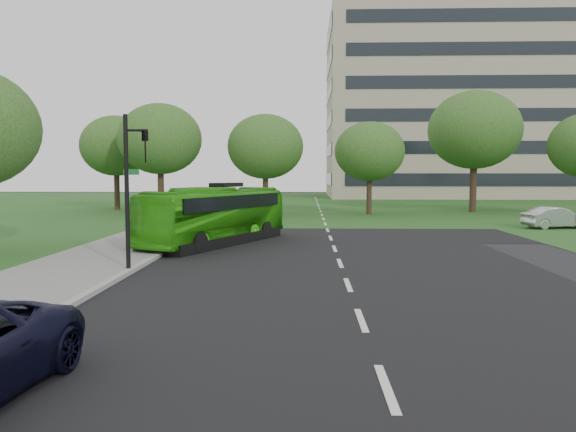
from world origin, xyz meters
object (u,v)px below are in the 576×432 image
(tree_park_a, at_px, (160,139))
(traffic_light, at_px, (132,180))
(tree_park_f, at_px, (116,146))
(bus, at_px, (216,216))
(office_building, at_px, (472,108))
(tree_park_d, at_px, (475,130))
(sedan, at_px, (556,218))
(tree_park_c, at_px, (370,152))
(tree_park_b, at_px, (265,147))

(tree_park_a, bearing_deg, traffic_light, -77.33)
(tree_park_f, bearing_deg, bus, -61.82)
(office_building, height_order, tree_park_d, office_building)
(sedan, bearing_deg, tree_park_c, 29.15)
(tree_park_f, bearing_deg, tree_park_b, -17.38)
(tree_park_a, relative_size, traffic_light, 1.70)
(tree_park_b, relative_size, sedan, 2.05)
(office_building, relative_size, tree_park_d, 3.90)
(tree_park_a, xyz_separation_m, tree_park_b, (8.51, 0.31, -0.61))
(tree_park_b, height_order, sedan, tree_park_b)
(tree_park_a, bearing_deg, office_building, 45.07)
(tree_park_c, relative_size, bus, 0.77)
(tree_park_f, distance_m, bus, 27.40)
(tree_park_a, height_order, tree_park_f, tree_park_a)
(office_building, height_order, tree_park_a, office_building)
(tree_park_d, relative_size, traffic_light, 1.95)
(tree_park_a, xyz_separation_m, sedan, (26.87, -11.19, -5.42))
(tree_park_d, distance_m, bus, 29.40)
(tree_park_a, bearing_deg, sedan, -22.61)
(bus, distance_m, traffic_light, 8.01)
(tree_park_a, xyz_separation_m, tree_park_c, (16.90, -0.06, -1.03))
(tree_park_a, distance_m, traffic_light, 27.73)
(traffic_light, bearing_deg, sedan, 53.50)
(office_building, bearing_deg, tree_park_a, -134.93)
(tree_park_c, bearing_deg, tree_park_f, 168.08)
(office_building, distance_m, tree_park_d, 33.87)
(bus, relative_size, traffic_light, 1.82)
(tree_park_f, bearing_deg, sedan, -26.22)
(tree_park_f, bearing_deg, traffic_light, -70.37)
(office_building, height_order, traffic_light, office_building)
(tree_park_c, relative_size, tree_park_f, 0.88)
(traffic_light, bearing_deg, tree_park_f, 126.11)
(tree_park_b, distance_m, bus, 20.00)
(tree_park_d, bearing_deg, bus, -129.77)
(bus, bearing_deg, tree_park_d, 74.81)
(tree_park_a, relative_size, tree_park_d, 0.87)
(tree_park_b, bearing_deg, office_building, 52.69)
(tree_park_f, relative_size, traffic_light, 1.61)
(tree_park_c, height_order, bus, tree_park_c)
(tree_park_b, relative_size, bus, 0.84)
(sedan, bearing_deg, tree_park_d, -9.38)
(office_building, height_order, tree_park_b, office_building)
(office_building, bearing_deg, tree_park_d, -105.62)
(tree_park_f, bearing_deg, tree_park_d, -3.03)
(sedan, bearing_deg, tree_park_f, 51.06)
(tree_park_d, distance_m, traffic_light, 36.13)
(tree_park_a, bearing_deg, tree_park_f, 138.44)
(tree_park_c, distance_m, tree_park_f, 22.58)
(sedan, xyz_separation_m, traffic_light, (-20.82, -15.71, 2.44))
(office_building, xyz_separation_m, tree_park_f, (-40.23, -30.53, -6.76))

